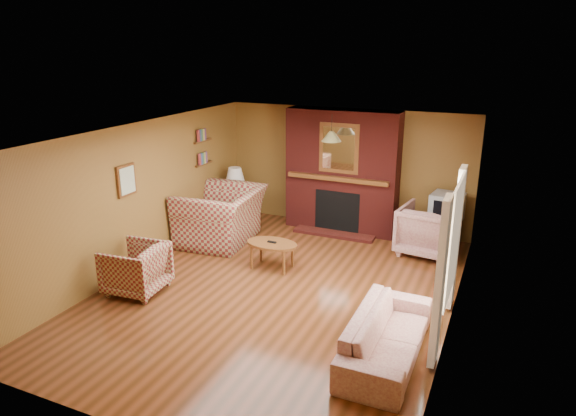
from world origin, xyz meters
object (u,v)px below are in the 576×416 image
at_px(floral_armchair, 428,230).
at_px(tv_stand, 444,234).
at_px(plaid_loveseat, 221,216).
at_px(coffee_table, 272,246).
at_px(crt_tv, 447,207).
at_px(fireplace, 342,172).
at_px(plaid_armchair, 136,268).
at_px(floral_sofa, 387,335).
at_px(side_table, 236,211).
at_px(table_lamp, 235,181).

distance_m(floral_armchair, tv_stand, 0.49).
distance_m(plaid_loveseat, coffee_table, 1.57).
bearing_deg(plaid_loveseat, crt_tv, 103.44).
xyz_separation_m(fireplace, crt_tv, (2.05, -0.19, -0.40)).
height_order(fireplace, crt_tv, fireplace).
xyz_separation_m(coffee_table, crt_tv, (2.50, 2.06, 0.39)).
distance_m(coffee_table, tv_stand, 3.25).
bearing_deg(coffee_table, plaid_armchair, -133.12).
bearing_deg(floral_sofa, fireplace, 25.35).
xyz_separation_m(plaid_armchair, crt_tv, (4.00, 3.66, 0.41)).
bearing_deg(fireplace, plaid_armchair, -116.88).
height_order(fireplace, tv_stand, fireplace).
distance_m(floral_sofa, side_table, 5.29).
height_order(plaid_armchair, coffee_table, plaid_armchair).
distance_m(plaid_loveseat, floral_sofa, 4.50).
xyz_separation_m(plaid_armchair, tv_stand, (4.00, 3.66, -0.11)).
height_order(side_table, table_lamp, table_lamp).
bearing_deg(fireplace, floral_armchair, -17.79).
height_order(floral_armchair, coffee_table, floral_armchair).
bearing_deg(side_table, table_lamp, 0.00).
xyz_separation_m(plaid_loveseat, tv_stand, (3.90, 1.35, -0.24)).
bearing_deg(floral_armchair, tv_stand, -113.77).
xyz_separation_m(fireplace, table_lamp, (-2.10, -0.53, -0.28)).
height_order(floral_sofa, crt_tv, crt_tv).
height_order(coffee_table, crt_tv, crt_tv).
bearing_deg(crt_tv, coffee_table, -140.57).
bearing_deg(table_lamp, crt_tv, 4.74).
bearing_deg(floral_sofa, crt_tv, -2.29).
height_order(floral_armchair, crt_tv, crt_tv).
relative_size(side_table, table_lamp, 0.86).
height_order(table_lamp, tv_stand, table_lamp).
height_order(fireplace, plaid_loveseat, fireplace).
height_order(plaid_loveseat, floral_sofa, plaid_loveseat).
height_order(fireplace, side_table, fireplace).
xyz_separation_m(plaid_armchair, coffee_table, (1.50, 1.60, 0.02)).
distance_m(plaid_loveseat, table_lamp, 1.11).
distance_m(plaid_armchair, table_lamp, 3.36).
relative_size(fireplace, table_lamp, 3.75).
bearing_deg(coffee_table, floral_armchair, 36.49).
bearing_deg(crt_tv, floral_sofa, -92.25).
bearing_deg(side_table, fireplace, 14.29).
relative_size(table_lamp, crt_tv, 1.06).
xyz_separation_m(plaid_loveseat, plaid_armchair, (-0.10, -2.31, -0.13)).
bearing_deg(plaid_armchair, coffee_table, 131.97).
bearing_deg(plaid_armchair, plaid_loveseat, 172.61).
distance_m(plaid_armchair, tv_stand, 5.42).
xyz_separation_m(fireplace, coffee_table, (-0.45, -2.25, -0.79)).
distance_m(side_table, crt_tv, 4.20).
bearing_deg(side_table, tv_stand, 4.82).
xyz_separation_m(plaid_loveseat, floral_armchair, (3.65, 0.95, -0.07)).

